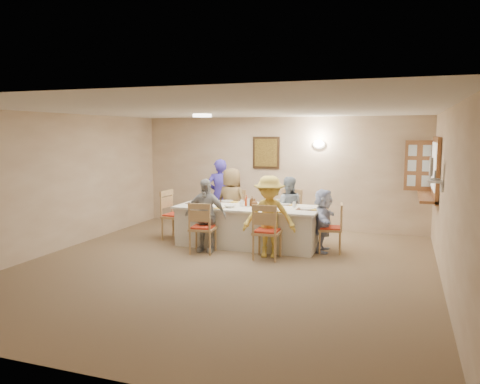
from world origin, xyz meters
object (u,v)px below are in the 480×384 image
(dining_table, at_px, (249,226))
(chair_back_right, at_px, (289,214))
(serving_hatch, at_px, (436,169))
(chair_front_left, at_px, (203,227))
(chair_left_end, at_px, (176,215))
(diner_front_left, at_px, (205,215))
(caregiver, at_px, (220,195))
(chair_front_right, at_px, (267,231))
(condiment_ketchup, at_px, (247,201))
(desk_fan, at_px, (433,172))
(diner_front_right, at_px, (269,217))
(diner_back_left, at_px, (232,202))
(diner_right_end, at_px, (323,220))
(chair_right_end, at_px, (330,228))
(chair_back_left, at_px, (234,213))
(diner_back_right, at_px, (288,209))

(dining_table, xyz_separation_m, chair_back_right, (0.60, 0.80, 0.12))
(serving_hatch, xyz_separation_m, dining_table, (-3.30, -0.81, -1.12))
(chair_front_left, distance_m, chair_left_end, 1.24)
(diner_front_left, distance_m, caregiver, 1.89)
(chair_front_right, distance_m, condiment_ketchup, 1.08)
(diner_front_left, height_order, caregiver, caregiver)
(desk_fan, bearing_deg, diner_front_right, -176.85)
(diner_back_left, bearing_deg, diner_right_end, 172.67)
(caregiver, bearing_deg, chair_right_end, 132.73)
(diner_front_right, bearing_deg, chair_back_left, 117.87)
(serving_hatch, distance_m, dining_table, 3.58)
(chair_back_left, height_order, chair_right_end, chair_back_left)
(diner_back_right, height_order, diner_right_end, diner_back_right)
(chair_front_left, bearing_deg, diner_right_end, -165.05)
(serving_hatch, bearing_deg, diner_back_right, -177.19)
(diner_back_left, bearing_deg, chair_front_left, 101.28)
(desk_fan, relative_size, chair_back_right, 0.30)
(dining_table, bearing_deg, diner_front_right, -48.58)
(chair_back_left, xyz_separation_m, chair_left_end, (-0.95, -0.80, 0.03))
(serving_hatch, height_order, diner_front_left, serving_hatch)
(desk_fan, height_order, chair_back_left, desk_fan)
(serving_hatch, distance_m, condiment_ketchup, 3.50)
(desk_fan, distance_m, dining_table, 3.44)
(chair_right_end, bearing_deg, diner_right_end, -98.32)
(chair_left_end, relative_size, condiment_ketchup, 4.71)
(diner_front_left, xyz_separation_m, condiment_ketchup, (0.56, 0.67, 0.20))
(diner_back_right, bearing_deg, diner_right_end, 130.03)
(chair_back_left, xyz_separation_m, diner_front_left, (0.00, -1.48, 0.19))
(diner_back_left, bearing_deg, desk_fan, 173.48)
(desk_fan, distance_m, chair_front_left, 3.95)
(chair_back_left, distance_m, diner_back_right, 1.22)
(chair_left_end, xyz_separation_m, diner_back_left, (0.95, 0.68, 0.21))
(chair_back_right, relative_size, chair_front_right, 1.04)
(chair_right_end, height_order, diner_right_end, diner_right_end)
(diner_back_left, distance_m, condiment_ketchup, 0.91)
(dining_table, xyz_separation_m, diner_back_left, (-0.60, 0.68, 0.33))
(serving_hatch, xyz_separation_m, desk_fan, (-0.11, -1.35, 0.05))
(desk_fan, height_order, dining_table, desk_fan)
(chair_back_left, height_order, condiment_ketchup, condiment_ketchup)
(diner_back_left, bearing_deg, chair_left_end, 46.87)
(dining_table, height_order, diner_front_right, diner_front_right)
(chair_back_left, bearing_deg, diner_right_end, -23.17)
(dining_table, bearing_deg, diner_right_end, 0.00)
(chair_left_end, distance_m, caregiver, 1.29)
(desk_fan, bearing_deg, chair_left_end, 173.54)
(chair_front_left, relative_size, chair_left_end, 0.93)
(diner_back_left, bearing_deg, diner_front_right, 142.70)
(serving_hatch, height_order, chair_front_left, serving_hatch)
(chair_back_right, relative_size, condiment_ketchup, 4.73)
(diner_right_end, bearing_deg, dining_table, 85.43)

